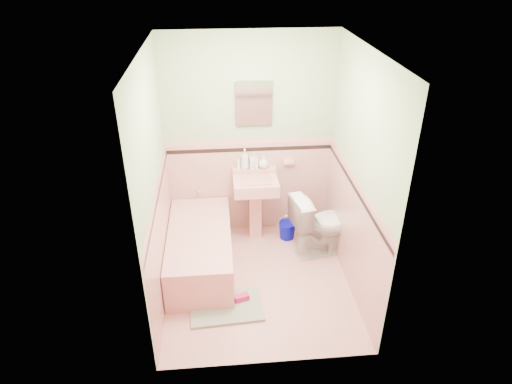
{
  "coord_description": "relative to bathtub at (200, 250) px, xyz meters",
  "views": [
    {
      "loc": [
        -0.37,
        -3.86,
        3.31
      ],
      "look_at": [
        0.0,
        0.25,
        1.0
      ],
      "focal_mm": 31.63,
      "sensor_mm": 36.0,
      "label": 1
    }
  ],
  "objects": [
    {
      "name": "wainscot_front",
      "position": [
        0.63,
        -1.42,
        0.38
      ],
      "size": [
        2.0,
        0.0,
        2.0
      ],
      "primitive_type": "plane",
      "rotation": [
        -1.57,
        0.0,
        0.0
      ],
      "color": "#E6A09A",
      "rests_on": "ground"
    },
    {
      "name": "cap_back",
      "position": [
        0.63,
        0.75,
        0.99
      ],
      "size": [
        2.0,
        0.0,
        2.0
      ],
      "primitive_type": "plane",
      "rotation": [
        1.57,
        0.0,
        0.0
      ],
      "color": "pink",
      "rests_on": "ground"
    },
    {
      "name": "wainscot_back",
      "position": [
        0.63,
        0.76,
        0.38
      ],
      "size": [
        2.0,
        0.0,
        2.0
      ],
      "primitive_type": "plane",
      "rotation": [
        1.57,
        0.0,
        0.0
      ],
      "color": "#E6A09A",
      "rests_on": "ground"
    },
    {
      "name": "bucket",
      "position": [
        1.08,
        0.48,
        -0.12
      ],
      "size": [
        0.24,
        0.24,
        0.22
      ],
      "primitive_type": null,
      "rotation": [
        0.0,
        0.0,
        0.07
      ],
      "color": "#0207A5",
      "rests_on": "floor"
    },
    {
      "name": "toilet",
      "position": [
        1.45,
        0.18,
        0.16
      ],
      "size": [
        0.84,
        0.59,
        0.78
      ],
      "primitive_type": "imported",
      "rotation": [
        0.0,
        0.0,
        1.79
      ],
      "color": "white",
      "rests_on": "floor"
    },
    {
      "name": "soap_bottle_left",
      "position": [
        0.57,
        0.71,
        0.79
      ],
      "size": [
        0.1,
        0.1,
        0.26
      ],
      "primitive_type": "imported",
      "rotation": [
        0.0,
        0.0,
        -0.02
      ],
      "color": "#B2B2B2",
      "rests_on": "sink"
    },
    {
      "name": "wall_left",
      "position": [
        -0.37,
        -0.33,
        1.02
      ],
      "size": [
        0.0,
        2.5,
        2.5
      ],
      "primitive_type": "plane",
      "rotation": [
        1.57,
        0.0,
        1.57
      ],
      "color": "beige",
      "rests_on": "ground"
    },
    {
      "name": "cap_right",
      "position": [
        1.61,
        -0.33,
        1.0
      ],
      "size": [
        0.0,
        2.2,
        2.2
      ],
      "primitive_type": "plane",
      "rotation": [
        1.57,
        0.0,
        -1.57
      ],
      "color": "pink",
      "rests_on": "ground"
    },
    {
      "name": "cap_front",
      "position": [
        0.63,
        -1.41,
        0.99
      ],
      "size": [
        2.0,
        0.0,
        2.0
      ],
      "primitive_type": "plane",
      "rotation": [
        -1.57,
        0.0,
        0.0
      ],
      "color": "pink",
      "rests_on": "ground"
    },
    {
      "name": "wall_right",
      "position": [
        1.63,
        -0.33,
        1.02
      ],
      "size": [
        0.0,
        2.5,
        2.5
      ],
      "primitive_type": "plane",
      "rotation": [
        1.57,
        0.0,
        -1.57
      ],
      "color": "beige",
      "rests_on": "ground"
    },
    {
      "name": "ceiling",
      "position": [
        0.63,
        -0.33,
        2.27
      ],
      "size": [
        2.2,
        2.2,
        0.0
      ],
      "primitive_type": "plane",
      "rotation": [
        3.14,
        0.0,
        0.0
      ],
      "color": "white",
      "rests_on": "ground"
    },
    {
      "name": "wall_back",
      "position": [
        0.63,
        0.77,
        1.02
      ],
      "size": [
        2.5,
        0.0,
        2.5
      ],
      "primitive_type": "plane",
      "rotation": [
        1.57,
        0.0,
        0.0
      ],
      "color": "beige",
      "rests_on": "ground"
    },
    {
      "name": "tub_faucet",
      "position": [
        0.0,
        0.72,
        0.41
      ],
      "size": [
        0.04,
        0.12,
        0.04
      ],
      "primitive_type": "cylinder",
      "rotation": [
        1.57,
        0.0,
        0.0
      ],
      "color": "silver",
      "rests_on": "wall_back"
    },
    {
      "name": "shoe",
      "position": [
        0.43,
        -0.64,
        -0.16
      ],
      "size": [
        0.17,
        0.11,
        0.06
      ],
      "primitive_type": "cube",
      "rotation": [
        0.0,
        0.0,
        0.3
      ],
      "color": "#BF1E59",
      "rests_on": "bath_mat"
    },
    {
      "name": "tube",
      "position": [
        0.49,
        0.71,
        0.72
      ],
      "size": [
        0.05,
        0.05,
        0.12
      ],
      "primitive_type": "cylinder",
      "rotation": [
        0.0,
        0.0,
        0.33
      ],
      "color": "white",
      "rests_on": "sink"
    },
    {
      "name": "wall_front",
      "position": [
        0.63,
        -1.43,
        1.02
      ],
      "size": [
        2.5,
        0.0,
        2.5
      ],
      "primitive_type": "plane",
      "rotation": [
        -1.57,
        0.0,
        0.0
      ],
      "color": "beige",
      "rests_on": "ground"
    },
    {
      "name": "accent_front",
      "position": [
        0.63,
        -1.41,
        0.9
      ],
      "size": [
        2.0,
        0.0,
        2.0
      ],
      "primitive_type": "plane",
      "rotation": [
        -1.57,
        0.0,
        0.0
      ],
      "color": "black",
      "rests_on": "ground"
    },
    {
      "name": "floor",
      "position": [
        0.63,
        -0.33,
        -0.23
      ],
      "size": [
        2.2,
        2.2,
        0.0
      ],
      "primitive_type": "plane",
      "color": "pink",
      "rests_on": "ground"
    },
    {
      "name": "bath_mat",
      "position": [
        0.27,
        -0.71,
        -0.21
      ],
      "size": [
        0.76,
        0.54,
        0.03
      ],
      "primitive_type": "cube",
      "rotation": [
        0.0,
        0.0,
        0.06
      ],
      "color": "gray",
      "rests_on": "floor"
    },
    {
      "name": "sink",
      "position": [
        0.68,
        0.53,
        0.19
      ],
      "size": [
        0.53,
        0.48,
        0.83
      ],
      "primitive_type": null,
      "color": "#DF918B",
      "rests_on": "floor"
    },
    {
      "name": "accent_back",
      "position": [
        0.63,
        0.75,
        0.9
      ],
      "size": [
        2.0,
        0.0,
        2.0
      ],
      "primitive_type": "plane",
      "rotation": [
        1.57,
        0.0,
        0.0
      ],
      "color": "black",
      "rests_on": "ground"
    },
    {
      "name": "soap_bottle_mid",
      "position": [
        0.67,
        0.71,
        0.77
      ],
      "size": [
        0.1,
        0.1,
        0.21
      ],
      "primitive_type": "imported",
      "rotation": [
        0.0,
        0.0,
        0.06
      ],
      "color": "#B2B2B2",
      "rests_on": "sink"
    },
    {
      "name": "soap_bottle_right",
      "position": [
        0.79,
        0.71,
        0.75
      ],
      "size": [
        0.13,
        0.13,
        0.16
      ],
      "primitive_type": "imported",
      "rotation": [
        0.0,
        0.0,
        -0.02
      ],
      "color": "#B2B2B2",
      "rests_on": "sink"
    },
    {
      "name": "accent_right",
      "position": [
        1.61,
        -0.33,
        0.89
      ],
      "size": [
        0.0,
        2.2,
        2.2
      ],
      "primitive_type": "plane",
      "rotation": [
        1.57,
        0.0,
        -1.57
      ],
      "color": "black",
      "rests_on": "ground"
    },
    {
      "name": "sink_faucet",
      "position": [
        0.68,
        0.67,
        0.72
      ],
      "size": [
        0.02,
        0.02,
        0.1
      ],
      "primitive_type": "cylinder",
      "color": "silver",
      "rests_on": "sink"
    },
    {
      "name": "soap_dish",
      "position": [
        1.1,
        0.73,
        0.72
      ],
      "size": [
        0.13,
        0.08,
        0.04
      ],
      "primitive_type": "cube",
      "color": "#DF918B",
      "rests_on": "wall_back"
    },
    {
      "name": "bathtub",
      "position": [
        0.0,
        0.0,
        0.0
      ],
      "size": [
        0.7,
        1.5,
        0.45
      ],
      "primitive_type": "cube",
      "color": "#DF918B",
      "rests_on": "floor"
    },
    {
      "name": "wainscot_right",
      "position": [
        1.62,
        -0.33,
        0.38
      ],
      "size": [
        0.0,
        2.2,
        2.2
      ],
      "primitive_type": "plane",
      "rotation": [
        1.57,
        0.0,
        -1.57
      ],
      "color": "#E6A09A",
      "rests_on": "ground"
    },
    {
      "name": "wainscot_left",
      "position": [
        -0.36,
        -0.33,
        0.38
      ],
      "size": [
        0.0,
        2.2,
        2.2
      ],
      "primitive_type": "plane",
      "rotation": [
        1.57,
        0.0,
        1.57
      ],
      "color": "#E6A09A",
      "rests_on": "ground"
    },
    {
      "name": "medicine_cabinet",
      "position": [
        0.68,
        0.74,
        1.47
      ],
      "size": [
        0.4,
        0.04,
        0.5
      ],
      "primitive_type": "cube",
      "color": "white",
      "rests_on": "wall_back"
    },
    {
      "name": "accent_left",
      "position": [
        -0.35,
        -0.33,
        0.89
      ],
      "size": [
        0.0,
        2.2,
        2.2
      ],
      "primitive_type": "plane",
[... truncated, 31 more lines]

